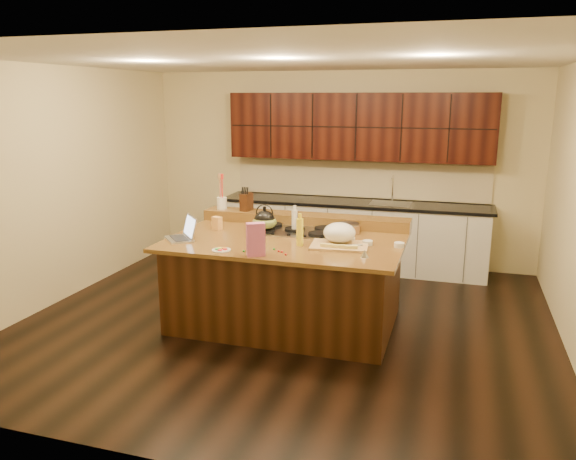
% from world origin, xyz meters
% --- Properties ---
extents(room, '(5.52, 5.02, 2.72)m').
position_xyz_m(room, '(0.00, 0.00, 1.35)').
color(room, black).
rests_on(room, ground).
extents(island, '(2.40, 1.60, 0.92)m').
position_xyz_m(island, '(0.00, 0.00, 0.46)').
color(island, black).
rests_on(island, ground).
extents(back_ledge, '(2.40, 0.30, 0.12)m').
position_xyz_m(back_ledge, '(0.00, 0.70, 0.98)').
color(back_ledge, '#301F0A').
rests_on(back_ledge, island).
extents(cooktop, '(0.92, 0.52, 0.05)m').
position_xyz_m(cooktop, '(0.00, 0.30, 0.94)').
color(cooktop, gray).
rests_on(cooktop, island).
extents(back_counter, '(3.70, 0.66, 2.40)m').
position_xyz_m(back_counter, '(0.30, 2.23, 0.98)').
color(back_counter, silver).
rests_on(back_counter, ground).
extents(kettle, '(0.25, 0.25, 0.20)m').
position_xyz_m(kettle, '(-0.30, 0.17, 1.07)').
color(kettle, black).
rests_on(kettle, cooktop).
extents(green_bowl, '(0.33, 0.33, 0.14)m').
position_xyz_m(green_bowl, '(-0.30, 0.17, 1.04)').
color(green_bowl, olive).
rests_on(green_bowl, cooktop).
extents(laptop, '(0.43, 0.44, 0.24)m').
position_xyz_m(laptop, '(-1.00, -0.33, 0.98)').
color(laptop, '#B7B7BC').
rests_on(laptop, island).
extents(oil_bottle, '(0.08, 0.08, 0.27)m').
position_xyz_m(oil_bottle, '(0.21, -0.22, 1.06)').
color(oil_bottle, yellow).
rests_on(oil_bottle, island).
extents(vinegar_bottle, '(0.07, 0.07, 0.25)m').
position_xyz_m(vinegar_bottle, '(0.01, 0.26, 1.04)').
color(vinegar_bottle, silver).
rests_on(vinegar_bottle, island).
extents(wooden_tray, '(0.59, 0.47, 0.22)m').
position_xyz_m(wooden_tray, '(0.58, -0.10, 1.02)').
color(wooden_tray, tan).
rests_on(wooden_tray, island).
extents(ramekin_a, '(0.11, 0.11, 0.04)m').
position_xyz_m(ramekin_a, '(0.84, -0.01, 0.94)').
color(ramekin_a, white).
rests_on(ramekin_a, island).
extents(ramekin_b, '(0.12, 0.12, 0.04)m').
position_xyz_m(ramekin_b, '(1.15, 0.00, 0.94)').
color(ramekin_b, white).
rests_on(ramekin_b, island).
extents(ramekin_c, '(0.11, 0.11, 0.04)m').
position_xyz_m(ramekin_c, '(0.65, 0.08, 0.94)').
color(ramekin_c, white).
rests_on(ramekin_c, island).
extents(strainer_bowl, '(0.27, 0.27, 0.09)m').
position_xyz_m(strainer_bowl, '(0.57, 0.43, 0.97)').
color(strainer_bowl, '#996B3F').
rests_on(strainer_bowl, island).
extents(kitchen_timer, '(0.10, 0.10, 0.07)m').
position_xyz_m(kitchen_timer, '(0.89, -0.45, 0.96)').
color(kitchen_timer, silver).
rests_on(kitchen_timer, island).
extents(pink_bag, '(0.19, 0.16, 0.31)m').
position_xyz_m(pink_bag, '(-0.08, -0.69, 1.07)').
color(pink_bag, '#C15B8E').
rests_on(pink_bag, island).
extents(candy_plate, '(0.22, 0.22, 0.01)m').
position_xyz_m(candy_plate, '(-0.46, -0.63, 0.93)').
color(candy_plate, white).
rests_on(candy_plate, island).
extents(package_box, '(0.12, 0.10, 0.14)m').
position_xyz_m(package_box, '(-0.85, 0.16, 0.99)').
color(package_box, '#EAA752').
rests_on(package_box, island).
extents(utensil_crock, '(0.14, 0.14, 0.14)m').
position_xyz_m(utensil_crock, '(-1.03, 0.70, 1.11)').
color(utensil_crock, white).
rests_on(utensil_crock, back_ledge).
extents(knife_block, '(0.12, 0.18, 0.20)m').
position_xyz_m(knife_block, '(-0.71, 0.70, 1.14)').
color(knife_block, black).
rests_on(knife_block, back_ledge).
extents(gumdrop_0, '(0.02, 0.02, 0.02)m').
position_xyz_m(gumdrop_0, '(0.12, -0.52, 0.93)').
color(gumdrop_0, red).
rests_on(gumdrop_0, island).
extents(gumdrop_1, '(0.02, 0.02, 0.02)m').
position_xyz_m(gumdrop_1, '(0.01, -0.45, 0.93)').
color(gumdrop_1, '#198C26').
rests_on(gumdrop_1, island).
extents(gumdrop_2, '(0.02, 0.02, 0.02)m').
position_xyz_m(gumdrop_2, '(-0.19, -0.43, 0.93)').
color(gumdrop_2, red).
rests_on(gumdrop_2, island).
extents(gumdrop_3, '(0.02, 0.02, 0.02)m').
position_xyz_m(gumdrop_3, '(-0.13, -0.56, 0.93)').
color(gumdrop_3, '#198C26').
rests_on(gumdrop_3, island).
extents(gumdrop_4, '(0.02, 0.02, 0.02)m').
position_xyz_m(gumdrop_4, '(0.08, -0.51, 0.93)').
color(gumdrop_4, red).
rests_on(gumdrop_4, island).
extents(gumdrop_5, '(0.02, 0.02, 0.02)m').
position_xyz_m(gumdrop_5, '(-0.24, -0.45, 0.93)').
color(gumdrop_5, '#198C26').
rests_on(gumdrop_5, island).
extents(gumdrop_6, '(0.02, 0.02, 0.02)m').
position_xyz_m(gumdrop_6, '(0.18, -0.60, 0.93)').
color(gumdrop_6, red).
rests_on(gumdrop_6, island).
extents(gumdrop_7, '(0.02, 0.02, 0.02)m').
position_xyz_m(gumdrop_7, '(-0.24, -0.61, 0.93)').
color(gumdrop_7, '#198C26').
rests_on(gumdrop_7, island).
extents(gumdrop_8, '(0.02, 0.02, 0.02)m').
position_xyz_m(gumdrop_8, '(-0.05, -0.54, 0.93)').
color(gumdrop_8, red).
rests_on(gumdrop_8, island).
extents(gumdrop_9, '(0.02, 0.02, 0.02)m').
position_xyz_m(gumdrop_9, '(-0.16, -0.53, 0.93)').
color(gumdrop_9, '#198C26').
rests_on(gumdrop_9, island).
extents(gumdrop_10, '(0.02, 0.02, 0.02)m').
position_xyz_m(gumdrop_10, '(-0.19, -0.42, 0.93)').
color(gumdrop_10, red).
rests_on(gumdrop_10, island).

